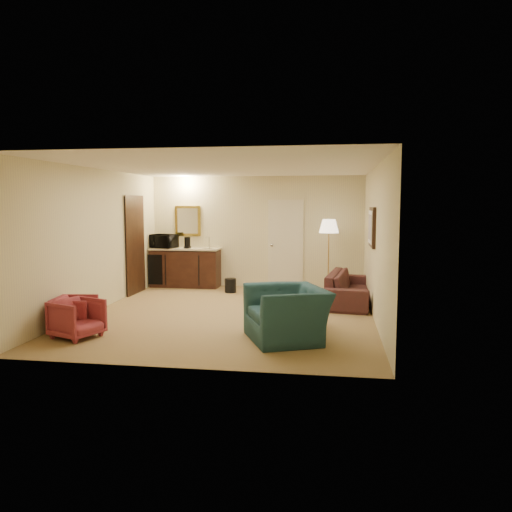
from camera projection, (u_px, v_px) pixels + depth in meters
The scene contains 12 objects.
ground at pixel (231, 314), 8.92m from camera, with size 6.00×6.00×0.00m, color #987D4D.
room_walls at pixel (233, 217), 9.51m from camera, with size 5.02×6.01×2.61m.
wetbar_cabinet at pixel (186, 267), 11.79m from camera, with size 1.64×0.58×0.92m, color #351B11.
sofa at pixel (351, 283), 9.83m from camera, with size 2.11×0.62×0.82m, color black.
teal_armchair at pixel (287, 305), 7.16m from camera, with size 1.18×0.76×1.03m, color #1C4346.
rose_chair_near at pixel (75, 312), 7.72m from camera, with size 0.58×0.54×0.59m, color #993241.
rose_chair_far at pixel (77, 317), 7.29m from camera, with size 0.61×0.57×0.63m, color #993241.
coffee_table at pixel (295, 312), 8.02m from camera, with size 0.79×0.53×0.45m, color #311C10.
floor_lamp at pixel (328, 256), 10.93m from camera, with size 0.43×0.43×1.63m, color #B1833B.
waste_bin at pixel (230, 285), 11.04m from camera, with size 0.25×0.25×0.31m, color black.
microwave at pixel (164, 240), 11.74m from camera, with size 0.58×0.32×0.40m, color black.
coffee_maker at pixel (187, 243), 11.63m from camera, with size 0.14×0.14×0.27m, color black.
Camera 1 is at (1.78, -8.59, 1.96)m, focal length 35.00 mm.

